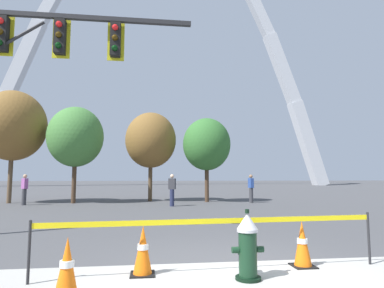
{
  "coord_description": "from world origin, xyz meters",
  "views": [
    {
      "loc": [
        -1.27,
        -5.25,
        1.45
      ],
      "look_at": [
        0.04,
        5.0,
        2.5
      ],
      "focal_mm": 30.46,
      "sensor_mm": 36.0,
      "label": 1
    }
  ],
  "objects_px": {
    "fire_hydrant": "(247,246)",
    "traffic_cone_by_hydrant": "(143,251)",
    "traffic_cone_curb_edge": "(302,244)",
    "monument_arch": "(159,51)",
    "pedestrian_walking_left": "(24,189)",
    "traffic_signal_gantry": "(15,65)",
    "traffic_cone_mid_sidewalk": "(67,269)",
    "pedestrian_walking_right": "(172,190)",
    "pedestrian_standing_center": "(251,188)"
  },
  "relations": [
    {
      "from": "fire_hydrant",
      "to": "traffic_cone_by_hydrant",
      "type": "bearing_deg",
      "value": 164.6
    },
    {
      "from": "traffic_cone_curb_edge",
      "to": "monument_arch",
      "type": "height_order",
      "value": "monument_arch"
    },
    {
      "from": "traffic_cone_by_hydrant",
      "to": "pedestrian_walking_left",
      "type": "height_order",
      "value": "pedestrian_walking_left"
    },
    {
      "from": "fire_hydrant",
      "to": "pedestrian_walking_left",
      "type": "height_order",
      "value": "pedestrian_walking_left"
    },
    {
      "from": "traffic_signal_gantry",
      "to": "traffic_cone_mid_sidewalk",
      "type": "bearing_deg",
      "value": -60.2
    },
    {
      "from": "pedestrian_walking_left",
      "to": "pedestrian_walking_right",
      "type": "bearing_deg",
      "value": -12.12
    },
    {
      "from": "traffic_cone_curb_edge",
      "to": "monument_arch",
      "type": "relative_size",
      "value": 0.01
    },
    {
      "from": "traffic_cone_by_hydrant",
      "to": "monument_arch",
      "type": "xyz_separation_m",
      "value": [
        1.37,
        49.23,
        22.67
      ]
    },
    {
      "from": "monument_arch",
      "to": "pedestrian_walking_right",
      "type": "distance_m",
      "value": 43.91
    },
    {
      "from": "traffic_cone_curb_edge",
      "to": "fire_hydrant",
      "type": "bearing_deg",
      "value": -153.76
    },
    {
      "from": "monument_arch",
      "to": "pedestrian_walking_left",
      "type": "bearing_deg",
      "value": -102.08
    },
    {
      "from": "pedestrian_walking_left",
      "to": "pedestrian_standing_center",
      "type": "height_order",
      "value": "same"
    },
    {
      "from": "traffic_cone_by_hydrant",
      "to": "traffic_cone_mid_sidewalk",
      "type": "xyz_separation_m",
      "value": [
        -0.88,
        -0.85,
        0.0
      ]
    },
    {
      "from": "traffic_signal_gantry",
      "to": "pedestrian_walking_right",
      "type": "bearing_deg",
      "value": 60.52
    },
    {
      "from": "traffic_cone_by_hydrant",
      "to": "pedestrian_walking_right",
      "type": "relative_size",
      "value": 0.46
    },
    {
      "from": "traffic_cone_curb_edge",
      "to": "traffic_signal_gantry",
      "type": "height_order",
      "value": "traffic_signal_gantry"
    },
    {
      "from": "pedestrian_standing_center",
      "to": "pedestrian_walking_right",
      "type": "height_order",
      "value": "same"
    },
    {
      "from": "pedestrian_walking_left",
      "to": "pedestrian_walking_right",
      "type": "relative_size",
      "value": 1.0
    },
    {
      "from": "traffic_cone_by_hydrant",
      "to": "pedestrian_walking_right",
      "type": "xyz_separation_m",
      "value": [
        1.18,
        11.35,
        0.46
      ]
    },
    {
      "from": "fire_hydrant",
      "to": "monument_arch",
      "type": "height_order",
      "value": "monument_arch"
    },
    {
      "from": "pedestrian_walking_right",
      "to": "traffic_cone_mid_sidewalk",
      "type": "bearing_deg",
      "value": -99.6
    },
    {
      "from": "fire_hydrant",
      "to": "traffic_cone_by_hydrant",
      "type": "height_order",
      "value": "fire_hydrant"
    },
    {
      "from": "pedestrian_walking_right",
      "to": "traffic_cone_curb_edge",
      "type": "bearing_deg",
      "value": -82.96
    },
    {
      "from": "traffic_cone_curb_edge",
      "to": "pedestrian_walking_left",
      "type": "bearing_deg",
      "value": 124.88
    },
    {
      "from": "traffic_cone_mid_sidewalk",
      "to": "monument_arch",
      "type": "xyz_separation_m",
      "value": [
        2.25,
        50.08,
        22.67
      ]
    },
    {
      "from": "pedestrian_walking_left",
      "to": "pedestrian_walking_right",
      "type": "xyz_separation_m",
      "value": [
        7.57,
        -1.63,
        0.0
      ]
    },
    {
      "from": "fire_hydrant",
      "to": "traffic_signal_gantry",
      "type": "distance_m",
      "value": 7.21
    },
    {
      "from": "traffic_cone_by_hydrant",
      "to": "traffic_cone_curb_edge",
      "type": "distance_m",
      "value": 2.57
    },
    {
      "from": "fire_hydrant",
      "to": "pedestrian_walking_left",
      "type": "relative_size",
      "value": 0.62
    },
    {
      "from": "monument_arch",
      "to": "fire_hydrant",
      "type": "bearing_deg",
      "value": -89.86
    },
    {
      "from": "pedestrian_standing_center",
      "to": "fire_hydrant",
      "type": "bearing_deg",
      "value": -107.74
    },
    {
      "from": "traffic_cone_by_hydrant",
      "to": "traffic_signal_gantry",
      "type": "bearing_deg",
      "value": 134.32
    },
    {
      "from": "traffic_signal_gantry",
      "to": "pedestrian_walking_right",
      "type": "relative_size",
      "value": 4.04
    },
    {
      "from": "fire_hydrant",
      "to": "traffic_cone_mid_sidewalk",
      "type": "xyz_separation_m",
      "value": [
        -2.37,
        -0.44,
        -0.11
      ]
    },
    {
      "from": "traffic_cone_by_hydrant",
      "to": "pedestrian_walking_left",
      "type": "bearing_deg",
      "value": 116.22
    },
    {
      "from": "traffic_cone_mid_sidewalk",
      "to": "pedestrian_standing_center",
      "type": "height_order",
      "value": "pedestrian_standing_center"
    },
    {
      "from": "traffic_cone_mid_sidewalk",
      "to": "pedestrian_walking_right",
      "type": "bearing_deg",
      "value": 80.4
    },
    {
      "from": "traffic_signal_gantry",
      "to": "pedestrian_walking_left",
      "type": "xyz_separation_m",
      "value": [
        -3.08,
        9.58,
        -3.45
      ]
    },
    {
      "from": "traffic_cone_by_hydrant",
      "to": "traffic_cone_curb_edge",
      "type": "relative_size",
      "value": 1.0
    },
    {
      "from": "traffic_cone_mid_sidewalk",
      "to": "pedestrian_walking_left",
      "type": "xyz_separation_m",
      "value": [
        -5.51,
        13.83,
        0.46
      ]
    },
    {
      "from": "fire_hydrant",
      "to": "pedestrian_standing_center",
      "type": "xyz_separation_m",
      "value": [
        4.28,
        13.37,
        0.35
      ]
    },
    {
      "from": "traffic_signal_gantry",
      "to": "monument_arch",
      "type": "distance_m",
      "value": 49.74
    },
    {
      "from": "traffic_cone_by_hydrant",
      "to": "traffic_cone_mid_sidewalk",
      "type": "relative_size",
      "value": 1.0
    },
    {
      "from": "traffic_cone_by_hydrant",
      "to": "pedestrian_standing_center",
      "type": "relative_size",
      "value": 0.46
    },
    {
      "from": "traffic_signal_gantry",
      "to": "traffic_cone_curb_edge",
      "type": "bearing_deg",
      "value": -29.08
    },
    {
      "from": "traffic_signal_gantry",
      "to": "fire_hydrant",
      "type": "bearing_deg",
      "value": -38.39
    },
    {
      "from": "traffic_cone_mid_sidewalk",
      "to": "pedestrian_walking_right",
      "type": "distance_m",
      "value": 12.38
    },
    {
      "from": "traffic_cone_mid_sidewalk",
      "to": "traffic_signal_gantry",
      "type": "xyz_separation_m",
      "value": [
        -2.43,
        4.25,
        3.91
      ]
    },
    {
      "from": "fire_hydrant",
      "to": "traffic_cone_curb_edge",
      "type": "relative_size",
      "value": 1.36
    },
    {
      "from": "traffic_cone_mid_sidewalk",
      "to": "pedestrian_walking_left",
      "type": "bearing_deg",
      "value": 111.72
    }
  ]
}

